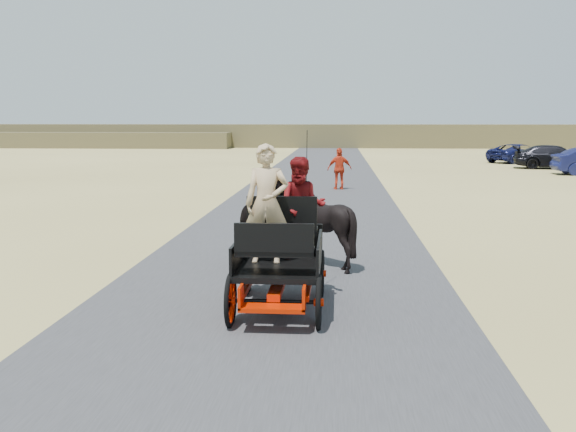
# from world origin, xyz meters

# --- Properties ---
(ground) EXTENTS (140.00, 140.00, 0.00)m
(ground) POSITION_xyz_m (0.00, 0.00, 0.00)
(ground) COLOR tan
(road) EXTENTS (6.00, 140.00, 0.01)m
(road) POSITION_xyz_m (0.00, 0.00, 0.01)
(road) COLOR #38383A
(road) RESTS_ON ground
(ridge_far) EXTENTS (140.00, 6.00, 2.40)m
(ridge_far) POSITION_xyz_m (0.00, 62.00, 1.20)
(ridge_far) COLOR brown
(ridge_far) RESTS_ON ground
(ridge_near) EXTENTS (40.00, 4.00, 1.60)m
(ridge_near) POSITION_xyz_m (-30.00, 58.00, 0.80)
(ridge_near) COLOR brown
(ridge_near) RESTS_ON ground
(carriage) EXTENTS (1.30, 2.40, 0.72)m
(carriage) POSITION_xyz_m (0.13, 2.42, 0.36)
(carriage) COLOR black
(carriage) RESTS_ON ground
(horse_left) EXTENTS (0.91, 2.01, 1.70)m
(horse_left) POSITION_xyz_m (-0.42, 5.42, 0.85)
(horse_left) COLOR black
(horse_left) RESTS_ON ground
(horse_right) EXTENTS (1.37, 1.54, 1.70)m
(horse_right) POSITION_xyz_m (0.68, 5.42, 0.85)
(horse_right) COLOR black
(horse_right) RESTS_ON ground
(driver_man) EXTENTS (0.66, 0.43, 1.80)m
(driver_man) POSITION_xyz_m (-0.07, 2.47, 1.62)
(driver_man) COLOR tan
(driver_man) RESTS_ON carriage
(passenger_woman) EXTENTS (0.77, 0.60, 1.58)m
(passenger_woman) POSITION_xyz_m (0.43, 3.02, 1.51)
(passenger_woman) COLOR #660C0F
(passenger_woman) RESTS_ON carriage
(pedestrian) EXTENTS (1.07, 0.60, 1.73)m
(pedestrian) POSITION_xyz_m (1.07, 19.55, 0.86)
(pedestrian) COLOR red
(pedestrian) RESTS_ON ground
(car_c) EXTENTS (5.03, 2.72, 1.39)m
(car_c) POSITION_xyz_m (13.84, 32.04, 0.69)
(car_c) COLOR black
(car_c) RESTS_ON ground
(car_d) EXTENTS (4.93, 4.28, 1.26)m
(car_d) POSITION_xyz_m (13.21, 37.54, 0.63)
(car_d) COLOR navy
(car_d) RESTS_ON ground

